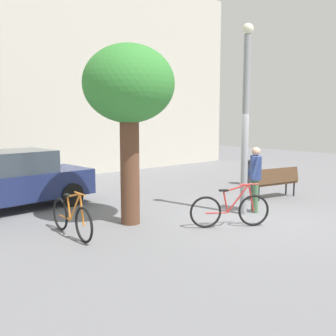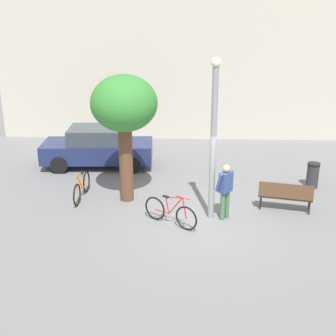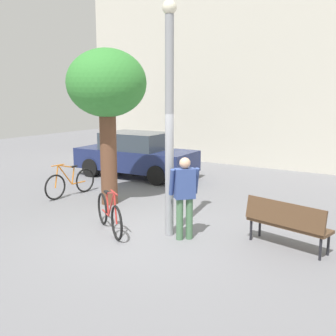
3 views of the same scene
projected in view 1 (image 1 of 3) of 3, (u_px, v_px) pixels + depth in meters
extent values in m
plane|color=slate|center=(247.00, 218.00, 9.38)|extent=(36.00, 36.00, 0.00)
cube|color=beige|center=(56.00, 72.00, 15.99)|extent=(18.34, 2.00, 8.54)
cylinder|color=gray|center=(245.00, 127.00, 9.54)|extent=(0.17, 0.17, 4.38)
sphere|color=#F2EACC|center=(248.00, 29.00, 9.24)|extent=(0.28, 0.28, 0.28)
cylinder|color=#47704C|center=(255.00, 196.00, 9.89)|extent=(0.14, 0.14, 0.85)
cylinder|color=#47704C|center=(254.00, 195.00, 10.09)|extent=(0.14, 0.14, 0.85)
cube|color=#334784|center=(256.00, 167.00, 9.90)|extent=(0.44, 0.44, 0.60)
sphere|color=tan|center=(256.00, 151.00, 9.84)|extent=(0.22, 0.22, 0.22)
cylinder|color=#334784|center=(255.00, 168.00, 9.65)|extent=(0.23, 0.22, 0.55)
cylinder|color=#334784|center=(252.00, 165.00, 10.14)|extent=(0.23, 0.22, 0.55)
cube|color=#513823|center=(273.00, 183.00, 11.74)|extent=(1.66, 0.77, 0.06)
cube|color=#513823|center=(278.00, 176.00, 11.55)|extent=(1.59, 0.47, 0.44)
cylinder|color=black|center=(251.00, 192.00, 11.56)|extent=(0.05, 0.05, 0.42)
cylinder|color=black|center=(286.00, 188.00, 12.26)|extent=(0.05, 0.05, 0.42)
cylinder|color=black|center=(259.00, 194.00, 11.28)|extent=(0.05, 0.05, 0.42)
cylinder|color=black|center=(294.00, 189.00, 11.99)|extent=(0.05, 0.05, 0.42)
cylinder|color=brown|center=(130.00, 171.00, 8.79)|extent=(0.43, 0.43, 2.44)
ellipsoid|color=#368635|center=(129.00, 84.00, 8.54)|extent=(2.03, 2.03, 1.72)
torus|color=black|center=(254.00, 210.00, 8.69)|extent=(0.62, 0.44, 0.71)
torus|color=black|center=(206.00, 212.00, 8.54)|extent=(0.62, 0.44, 0.71)
cylinder|color=red|center=(238.00, 198.00, 8.60)|extent=(0.43, 0.31, 0.64)
cylinder|color=red|center=(236.00, 188.00, 8.57)|extent=(0.50, 0.35, 0.18)
cylinder|color=red|center=(226.00, 202.00, 8.57)|extent=(0.13, 0.11, 0.48)
cylinder|color=red|center=(217.00, 213.00, 8.57)|extent=(0.44, 0.31, 0.04)
cylinder|color=red|center=(251.00, 198.00, 8.65)|extent=(0.16, 0.12, 0.63)
cube|color=black|center=(224.00, 190.00, 8.53)|extent=(0.21, 0.18, 0.04)
cylinder|color=red|center=(249.00, 184.00, 8.60)|extent=(0.38, 0.27, 0.03)
torus|color=black|center=(84.00, 225.00, 7.53)|extent=(0.09, 0.71, 0.71)
torus|color=black|center=(60.00, 214.00, 8.38)|extent=(0.09, 0.71, 0.71)
cylinder|color=orange|center=(75.00, 207.00, 7.77)|extent=(0.06, 0.50, 0.64)
cylinder|color=orange|center=(74.00, 195.00, 7.78)|extent=(0.07, 0.58, 0.18)
cylinder|color=orange|center=(69.00, 208.00, 8.00)|extent=(0.04, 0.14, 0.48)
cylinder|color=orange|center=(65.00, 217.00, 8.19)|extent=(0.06, 0.50, 0.04)
cylinder|color=orange|center=(82.00, 210.00, 7.54)|extent=(0.05, 0.17, 0.63)
cube|color=black|center=(67.00, 195.00, 8.01)|extent=(0.09, 0.20, 0.04)
cylinder|color=orange|center=(80.00, 194.00, 7.55)|extent=(0.05, 0.44, 0.03)
cube|color=navy|center=(10.00, 186.00, 10.20)|extent=(4.28, 1.91, 0.70)
cube|color=#333D47|center=(8.00, 163.00, 10.12)|extent=(2.18, 1.67, 0.60)
cylinder|color=black|center=(43.00, 187.00, 11.75)|extent=(0.65, 0.25, 0.64)
cylinder|color=black|center=(72.00, 195.00, 10.63)|extent=(0.65, 0.25, 0.64)
cylinder|color=#2D2D33|center=(248.00, 174.00, 14.03)|extent=(0.41, 0.41, 0.80)
cylinder|color=black|center=(248.00, 162.00, 13.97)|extent=(0.43, 0.43, 0.08)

